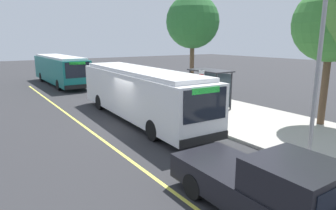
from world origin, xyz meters
name	(u,v)px	position (x,y,z in m)	size (l,w,h in m)	color
ground_plane	(130,124)	(0.00, 0.00, 0.00)	(120.00, 120.00, 0.00)	#2B2B2D
sidewalk_curb	(211,109)	(0.00, 6.00, 0.07)	(44.00, 6.40, 0.15)	#A8A399
lane_stripe_center	(91,131)	(0.00, -2.20, 0.00)	(36.00, 0.14, 0.01)	#E0D64C
transit_bus_main	(139,92)	(-0.66, 1.01, 1.62)	(12.14, 3.00, 2.95)	white
transit_bus_second	(60,69)	(-17.39, 0.77, 1.62)	(11.87, 2.73, 2.95)	#146B66
pickup_truck	(268,189)	(9.84, -1.03, 0.86)	(5.42, 2.08, 1.85)	black
bus_shelter	(210,80)	(-0.50, 6.24, 1.92)	(2.90, 1.60, 2.48)	#333338
waiting_bench	(215,100)	(-0.07, 6.34, 0.63)	(1.60, 0.48, 0.95)	brown
route_sign_post	(201,88)	(1.81, 3.54, 1.96)	(0.44, 0.08, 2.80)	#333338
pedestrian_commuter	(208,98)	(1.08, 4.73, 1.12)	(0.24, 0.40, 1.69)	#282D47
street_tree_near_shelter	(193,22)	(-5.32, 8.52, 5.97)	(4.31, 4.31, 8.00)	brown
street_tree_downstreet	(332,24)	(6.04, 8.32, 5.31)	(3.82, 3.82, 7.09)	brown
utility_pole	(318,73)	(8.15, 3.72, 3.35)	(0.16, 0.16, 6.40)	gray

